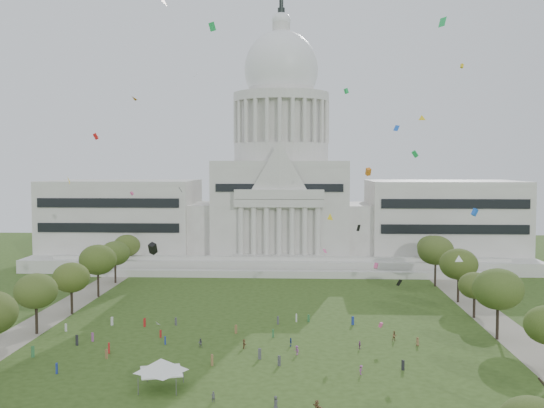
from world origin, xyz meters
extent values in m
plane|color=#2F4816|center=(0.00, 0.00, 0.00)|extent=(400.00, 400.00, 0.00)
cube|color=beige|center=(0.00, 115.00, 2.00)|extent=(160.00, 60.00, 4.00)
cube|color=beige|center=(0.00, 82.00, 1.00)|extent=(130.00, 3.00, 2.00)
cube|color=beige|center=(0.00, 90.00, 2.50)|extent=(140.00, 3.00, 5.00)
cube|color=beige|center=(-55.00, 114.00, 15.00)|extent=(50.00, 34.00, 22.00)
cube|color=beige|center=(55.00, 114.00, 15.00)|extent=(50.00, 34.00, 22.00)
cube|color=beige|center=(-27.00, 112.00, 12.00)|extent=(12.00, 26.00, 16.00)
cube|color=beige|center=(27.00, 112.00, 12.00)|extent=(12.00, 26.00, 16.00)
cube|color=beige|center=(0.00, 114.00, 18.00)|extent=(44.00, 38.00, 28.00)
cube|color=beige|center=(0.00, 94.00, 21.20)|extent=(28.00, 3.00, 2.40)
cube|color=black|center=(-55.00, 96.80, 17.00)|extent=(46.00, 0.40, 11.00)
cube|color=black|center=(55.00, 96.80, 17.00)|extent=(46.00, 0.40, 11.00)
cylinder|color=beige|center=(0.00, 114.00, 37.40)|extent=(32.00, 32.00, 6.00)
cylinder|color=beige|center=(0.00, 114.00, 47.40)|extent=(28.00, 28.00, 14.00)
cylinder|color=beige|center=(0.00, 114.00, 55.90)|extent=(32.40, 32.40, 3.00)
cylinder|color=beige|center=(0.00, 114.00, 61.40)|extent=(22.00, 22.00, 8.00)
ellipsoid|color=white|center=(0.00, 114.00, 65.40)|extent=(25.00, 25.00, 26.20)
cylinder|color=beige|center=(0.00, 114.00, 78.90)|extent=(6.00, 6.00, 5.00)
ellipsoid|color=white|center=(0.00, 114.00, 81.90)|extent=(6.40, 6.40, 5.12)
cylinder|color=black|center=(0.00, 114.00, 84.90)|extent=(2.40, 2.40, 2.00)
cylinder|color=black|center=(0.00, 114.00, 87.90)|extent=(1.40, 1.40, 4.50)
cube|color=gray|center=(-48.00, 30.00, 0.02)|extent=(8.00, 160.00, 0.04)
cube|color=gray|center=(48.00, 30.00, 0.02)|extent=(8.00, 160.00, 0.04)
cylinder|color=black|center=(-45.04, 17.30, 2.73)|extent=(0.56, 0.56, 5.47)
ellipsoid|color=#3D511D|center=(-45.04, 17.30, 8.53)|extent=(8.42, 8.42, 6.89)
cylinder|color=black|center=(44.17, 17.44, 3.10)|extent=(0.56, 0.56, 6.20)
ellipsoid|color=#364F1A|center=(44.17, 17.44, 9.68)|extent=(9.55, 9.55, 7.82)
cylinder|color=black|center=(-44.09, 33.92, 2.64)|extent=(0.56, 0.56, 5.27)
ellipsoid|color=#405119|center=(-44.09, 33.92, 8.23)|extent=(8.12, 8.12, 6.65)
cylinder|color=black|center=(44.40, 34.48, 2.28)|extent=(0.56, 0.56, 4.56)
ellipsoid|color=#3D4D1B|center=(44.40, 34.48, 7.11)|extent=(7.01, 7.01, 5.74)
cylinder|color=black|center=(-44.08, 52.42, 3.02)|extent=(0.56, 0.56, 6.03)
ellipsoid|color=#354B15|center=(-44.08, 52.42, 9.41)|extent=(9.29, 9.29, 7.60)
cylinder|color=black|center=(44.76, 50.04, 2.98)|extent=(0.56, 0.56, 5.97)
ellipsoid|color=#364816|center=(44.76, 50.04, 9.31)|extent=(9.19, 9.19, 7.52)
cylinder|color=black|center=(-45.22, 71.01, 2.70)|extent=(0.56, 0.56, 5.41)
ellipsoid|color=#374E1A|center=(-45.22, 71.01, 8.44)|extent=(8.33, 8.33, 6.81)
cylinder|color=black|center=(43.49, 70.19, 3.19)|extent=(0.56, 0.56, 6.37)
ellipsoid|color=#3A4B1C|center=(43.49, 70.19, 9.94)|extent=(9.82, 9.82, 8.03)
cylinder|color=black|center=(-46.87, 89.14, 2.66)|extent=(0.56, 0.56, 5.32)
ellipsoid|color=#3B4D1A|center=(-46.87, 89.14, 8.29)|extent=(8.19, 8.19, 6.70)
cylinder|color=black|center=(45.96, 88.13, 2.73)|extent=(0.56, 0.56, 5.47)
ellipsoid|color=#3B511A|center=(45.96, 88.13, 8.53)|extent=(8.42, 8.42, 6.89)
cylinder|color=#4C4C4C|center=(-16.64, -14.64, 1.23)|extent=(0.12, 0.12, 2.47)
cylinder|color=#4C4C4C|center=(-11.11, -14.64, 1.23)|extent=(0.12, 0.12, 2.47)
cylinder|color=#4C4C4C|center=(-16.64, -9.11, 1.23)|extent=(0.12, 0.12, 2.47)
cylinder|color=#4C4C4C|center=(-11.11, -9.11, 1.23)|extent=(0.12, 0.12, 2.47)
cube|color=white|center=(-13.88, -11.87, 2.57)|extent=(7.33, 7.33, 0.20)
pyramid|color=white|center=(-13.88, -11.87, 3.65)|extent=(10.26, 10.26, 1.98)
imported|color=olive|center=(28.25, 12.46, 0.79)|extent=(0.87, 0.92, 1.58)
imported|color=olive|center=(24.50, 15.52, 0.94)|extent=(1.02, 0.76, 1.88)
imported|color=#994C8C|center=(6.11, 5.71, 0.83)|extent=(1.08, 1.18, 1.65)
imported|color=navy|center=(4.97, 11.04, 0.77)|extent=(0.64, 0.97, 1.55)
imported|color=olive|center=(-3.43, 9.18, 0.87)|extent=(1.16, 1.74, 1.74)
imported|color=#4C4C51|center=(3.41, -19.06, 0.91)|extent=(0.73, 0.98, 1.82)
imported|color=#4C4C51|center=(-5.43, -16.90, 0.77)|extent=(0.68, 0.59, 1.55)
imported|color=#4C4C51|center=(-11.48, 9.65, 0.81)|extent=(0.84, 0.57, 1.63)
imported|color=#994C8C|center=(16.36, -4.26, 0.77)|extent=(0.93, 1.12, 1.53)
imported|color=#994C8C|center=(17.45, 9.92, 0.74)|extent=(0.68, 0.96, 1.48)
imported|color=olive|center=(8.97, -20.64, 0.98)|extent=(1.75, 1.82, 1.95)
cube|color=#33723F|center=(-39.42, 2.35, 0.97)|extent=(0.61, 0.54, 1.95)
cube|color=#4C4C51|center=(3.25, -0.45, 0.85)|extent=(0.52, 0.51, 1.69)
cube|color=navy|center=(17.60, 27.12, 0.89)|extent=(0.54, 0.42, 1.78)
cube|color=#B21E1E|center=(-26.99, 5.26, 0.93)|extent=(0.43, 0.56, 1.86)
cube|color=#B21E1E|center=(-25.22, 23.73, 0.88)|extent=(0.41, 0.53, 1.76)
cube|color=navy|center=(-31.98, -5.97, 0.86)|extent=(0.36, 0.50, 1.71)
cube|color=#4C4C51|center=(-19.03, 25.10, 0.81)|extent=(0.50, 0.49, 1.62)
cube|color=silver|center=(-40.02, 19.40, 0.78)|extent=(0.49, 0.44, 1.56)
cube|color=olive|center=(-7.87, -0.77, 0.93)|extent=(0.46, 0.57, 1.87)
cube|color=#33723F|center=(8.46, 29.27, 0.77)|extent=(0.48, 0.43, 1.54)
cube|color=silver|center=(5.88, 29.22, 0.85)|extent=(0.30, 0.46, 1.70)
cube|color=#26262B|center=(23.34, -1.74, 0.82)|extent=(0.50, 0.50, 1.64)
cube|color=olive|center=(-5.95, 19.34, 0.85)|extent=(0.46, 0.53, 1.71)
cube|color=olive|center=(-26.46, 2.10, 0.83)|extent=(0.51, 0.48, 1.65)
cube|color=#4C4C51|center=(-0.21, 2.96, 0.93)|extent=(0.53, 0.37, 1.87)
cube|color=#B21E1E|center=(-20.14, 15.77, 0.72)|extent=(0.34, 0.44, 1.45)
cube|color=#33723F|center=(1.49, 16.84, 0.80)|extent=(0.36, 0.47, 1.59)
cube|color=#4C4C51|center=(2.04, 26.94, 0.84)|extent=(0.43, 0.52, 1.68)
cube|color=navy|center=(-18.23, 11.08, 0.76)|extent=(0.36, 0.46, 1.52)
cube|color=#26262B|center=(-34.35, 9.79, 0.97)|extent=(0.59, 0.58, 1.93)
cube|color=#994C8C|center=(-32.34, 12.50, 0.84)|extent=(0.52, 0.50, 1.68)
cube|color=silver|center=(-32.23, 24.52, 0.88)|extent=(0.42, 0.54, 1.76)
camera|label=1|loc=(6.74, -103.50, 33.20)|focal=42.00mm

